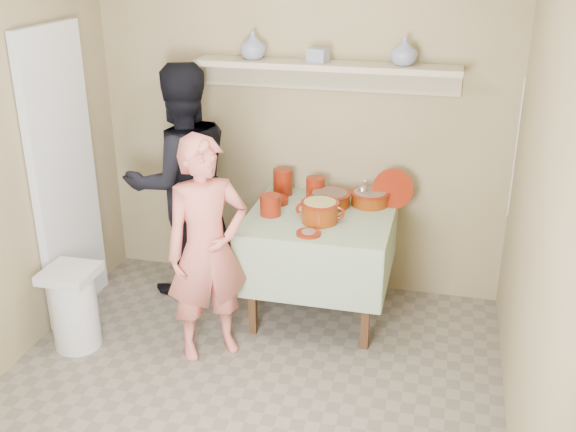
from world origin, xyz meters
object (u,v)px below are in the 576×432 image
(person_cook, at_px, (207,250))
(trash_bin, at_px, (74,307))
(serving_table, at_px, (321,230))
(cazuela_rice, at_px, (320,210))
(person_helper, at_px, (182,182))

(person_cook, height_order, trash_bin, person_cook)
(person_cook, distance_m, trash_bin, 1.00)
(serving_table, xyz_separation_m, cazuela_rice, (0.02, -0.13, 0.20))
(person_helper, relative_size, cazuela_rice, 5.21)
(trash_bin, bearing_deg, cazuela_rice, 24.16)
(person_cook, height_order, person_helper, person_helper)
(cazuela_rice, bearing_deg, serving_table, 98.00)
(cazuela_rice, distance_m, trash_bin, 1.72)
(cazuela_rice, bearing_deg, trash_bin, -155.84)
(person_cook, bearing_deg, cazuela_rice, 2.91)
(person_cook, distance_m, cazuela_rice, 0.80)
(person_cook, height_order, cazuela_rice, person_cook)
(person_cook, bearing_deg, trash_bin, 152.44)
(person_cook, xyz_separation_m, person_helper, (-0.47, 0.78, 0.13))
(cazuela_rice, height_order, trash_bin, cazuela_rice)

